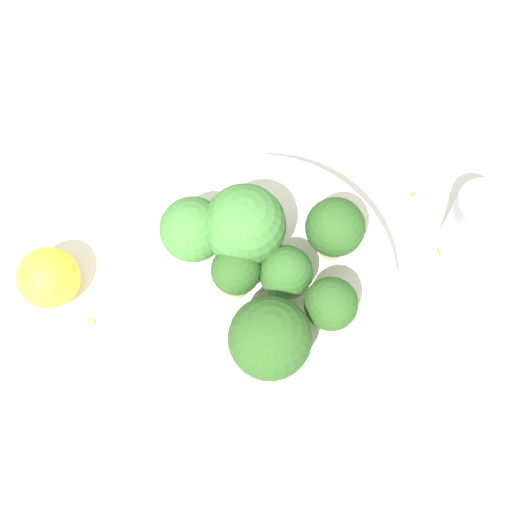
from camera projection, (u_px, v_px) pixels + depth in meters
The scene contains 14 objects.
ground_plane at pixel (256, 297), 0.56m from camera, with size 3.00×3.00×0.00m, color silver.
bowl at pixel (256, 287), 0.54m from camera, with size 0.21×0.21×0.05m, color silver.
broccoli_floret_0 at pixel (270, 339), 0.46m from camera, with size 0.05×0.05×0.06m.
broccoli_floret_1 at pixel (244, 226), 0.49m from camera, with size 0.06×0.06×0.07m.
broccoli_floret_2 at pixel (335, 229), 0.49m from camera, with size 0.04×0.04×0.06m.
broccoli_floret_3 at pixel (192, 232), 0.49m from camera, with size 0.05×0.05×0.06m.
broccoli_floret_4 at pixel (286, 273), 0.49m from camera, with size 0.04×0.04×0.05m.
broccoli_floret_5 at pixel (331, 305), 0.47m from camera, with size 0.04×0.04×0.05m.
broccoli_floret_6 at pixel (236, 272), 0.48m from camera, with size 0.03×0.03×0.05m.
pepper_shaker at pixel (472, 223), 0.54m from camera, with size 0.04×0.04×0.07m.
lemon_wedge at pixel (48, 278), 0.54m from camera, with size 0.05×0.05×0.05m, color yellow.
almond_crumb_0 at pixel (91, 321), 0.55m from camera, with size 0.01×0.00×0.01m, color #AD7F4C.
almond_crumb_1 at pixel (413, 194), 0.59m from camera, with size 0.01×0.00×0.01m, color olive.
almond_crumb_2 at pixel (442, 250), 0.57m from camera, with size 0.01×0.01×0.01m, color olive.
Camera 1 is at (0.08, -0.18, 0.52)m, focal length 50.00 mm.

